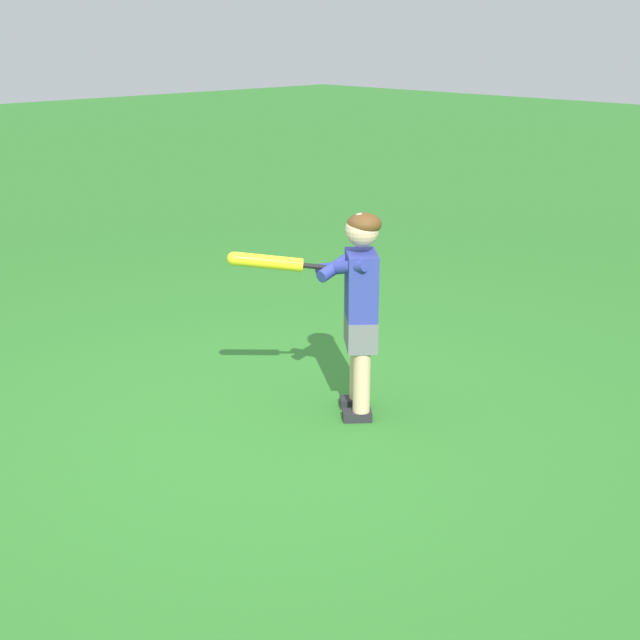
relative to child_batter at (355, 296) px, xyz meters
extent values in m
plane|color=#2D7528|center=(-0.49, 0.15, -0.65)|extent=(40.00, 40.00, 0.00)
cube|color=#232328|center=(-0.05, -0.07, -0.63)|extent=(0.17, 0.17, 0.05)
cylinder|color=#DBB28E|center=(-0.03, -0.08, -0.44)|extent=(0.09, 0.09, 0.34)
cube|color=#232328|center=(0.06, 0.06, -0.63)|extent=(0.17, 0.17, 0.05)
cylinder|color=#DBB28E|center=(0.08, 0.05, -0.44)|extent=(0.09, 0.09, 0.34)
cube|color=slate|center=(0.02, -0.02, -0.19)|extent=(0.29, 0.30, 0.16)
cube|color=#2D3893|center=(0.02, -0.02, 0.06)|extent=(0.28, 0.29, 0.34)
sphere|color=#DBB28E|center=(0.02, -0.02, 0.34)|extent=(0.17, 0.17, 0.17)
ellipsoid|color=#563819|center=(0.03, -0.03, 0.37)|extent=(0.24, 0.24, 0.11)
sphere|color=yellow|center=(-0.08, 0.07, 0.15)|extent=(0.04, 0.04, 0.04)
cylinder|color=black|center=(-0.16, 0.13, 0.16)|extent=(0.13, 0.10, 0.05)
cylinder|color=yellow|center=(-0.35, 0.26, 0.20)|extent=(0.32, 0.26, 0.11)
sphere|color=yellow|center=(-0.48, 0.36, 0.22)|extent=(0.07, 0.07, 0.07)
cylinder|color=#2D3893|center=(-0.08, 0.02, 0.16)|extent=(0.09, 0.31, 0.14)
cylinder|color=#2D3893|center=(-0.03, 0.07, 0.16)|extent=(0.31, 0.08, 0.14)
camera|label=1|loc=(-3.06, -2.89, 1.30)|focal=48.61mm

